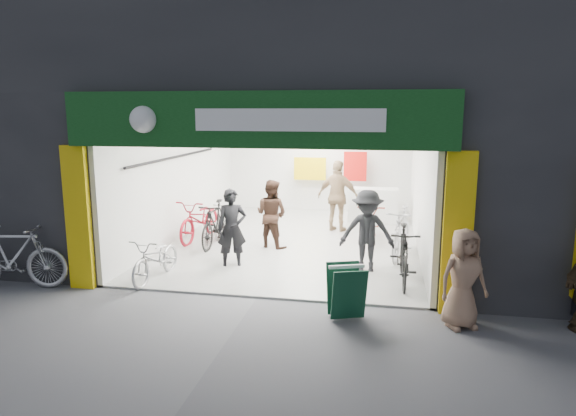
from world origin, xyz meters
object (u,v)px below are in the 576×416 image
(bike_right_front, at_px, (403,255))
(sandwich_board, at_px, (346,290))
(parked_bike, at_px, (13,256))
(pedestrian_near, at_px, (463,279))
(bike_left_front, at_px, (156,258))

(bike_right_front, height_order, sandwich_board, bike_right_front)
(parked_bike, xyz_separation_m, pedestrian_near, (7.76, -0.26, 0.16))
(bike_left_front, bearing_deg, parked_bike, -154.29)
(bike_right_front, distance_m, pedestrian_near, 2.01)
(parked_bike, bearing_deg, bike_right_front, -86.39)
(bike_right_front, bearing_deg, bike_left_front, -172.66)
(bike_right_front, xyz_separation_m, sandwich_board, (-0.92, -1.81, -0.09))
(bike_right_front, height_order, pedestrian_near, pedestrian_near)
(bike_left_front, relative_size, pedestrian_near, 1.08)
(parked_bike, height_order, pedestrian_near, pedestrian_near)
(bike_right_front, xyz_separation_m, parked_bike, (-6.96, -1.57, 0.05))
(bike_left_front, height_order, pedestrian_near, pedestrian_near)
(sandwich_board, bearing_deg, pedestrian_near, -20.10)
(bike_left_front, relative_size, parked_bike, 0.82)
(sandwich_board, bearing_deg, bike_left_front, 143.04)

